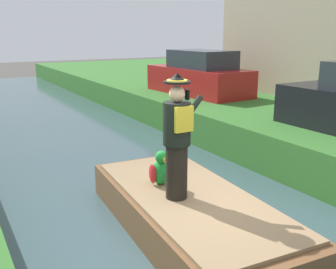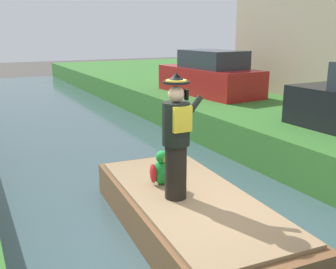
{
  "view_description": "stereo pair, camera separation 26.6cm",
  "coord_description": "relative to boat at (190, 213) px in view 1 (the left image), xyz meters",
  "views": [
    {
      "loc": [
        -3.08,
        -4.29,
        3.11
      ],
      "look_at": [
        -0.21,
        0.69,
        1.61
      ],
      "focal_mm": 42.31,
      "sensor_mm": 36.0,
      "label": 1
    },
    {
      "loc": [
        -2.85,
        -4.42,
        3.11
      ],
      "look_at": [
        -0.21,
        0.69,
        1.61
      ],
      "focal_mm": 42.31,
      "sensor_mm": 36.0,
      "label": 2
    }
  ],
  "objects": [
    {
      "name": "parrot_plush",
      "position": [
        -0.19,
        0.6,
        0.55
      ],
      "size": [
        0.36,
        0.34,
        0.57
      ],
      "color": "green",
      "rests_on": "boat"
    },
    {
      "name": "boat",
      "position": [
        0.0,
        0.0,
        0.0
      ],
      "size": [
        2.09,
        4.32,
        0.61
      ],
      "color": "brown",
      "rests_on": "canal_water"
    },
    {
      "name": "parked_car_red",
      "position": [
        4.73,
        6.74,
        1.23
      ],
      "size": [
        2.0,
        4.12,
        1.5
      ],
      "color": "red",
      "rests_on": "grass_bank_far"
    },
    {
      "name": "ground_plane",
      "position": [
        0.0,
        -0.38,
        -0.4
      ],
      "size": [
        80.0,
        80.0,
        0.0
      ],
      "primitive_type": "plane",
      "color": "#4C4742"
    },
    {
      "name": "canal_water",
      "position": [
        0.0,
        -0.38,
        -0.35
      ],
      "size": [
        5.4,
        48.0,
        0.1
      ],
      "primitive_type": "cube",
      "color": "#3D565B",
      "rests_on": "ground"
    },
    {
      "name": "person_pirate",
      "position": [
        -0.23,
        0.01,
        1.23
      ],
      "size": [
        0.61,
        0.42,
        1.85
      ],
      "rotation": [
        0.0,
        0.0,
        0.07
      ],
      "color": "black",
      "rests_on": "boat"
    }
  ]
}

